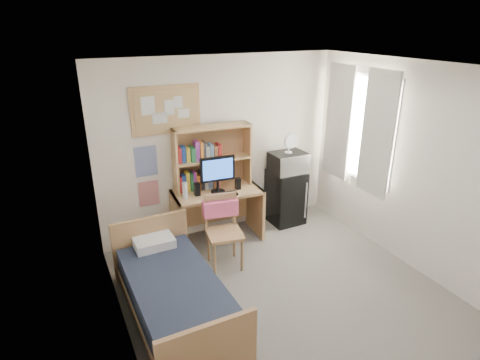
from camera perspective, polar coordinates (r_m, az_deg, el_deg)
name	(u,v)px	position (r m, az deg, el deg)	size (l,w,h in m)	color
floor	(296,306)	(4.82, 7.91, -17.31)	(3.60, 4.20, 0.02)	gray
ceiling	(310,70)	(3.79, 9.99, 15.17)	(3.60, 4.20, 0.02)	white
wall_back	(221,147)	(5.86, -2.79, 4.69)	(3.60, 0.04, 2.60)	white
wall_left	(122,241)	(3.53, -16.40, -8.29)	(0.04, 4.20, 2.60)	white
wall_right	(427,174)	(5.31, 25.09, 0.78)	(0.04, 4.20, 2.60)	white
window_unit	(358,128)	(5.97, 16.50, 7.13)	(0.10, 1.40, 1.70)	white
curtain_left	(377,135)	(5.67, 18.94, 6.11)	(0.04, 0.55, 1.70)	silver
curtain_right	(339,122)	(6.25, 13.86, 8.01)	(0.04, 0.55, 1.70)	silver
bulletin_board	(166,110)	(5.44, -10.51, 9.78)	(0.94, 0.03, 0.64)	tan
poster_wave	(146,161)	(5.55, -13.23, 2.60)	(0.30, 0.01, 0.42)	navy
poster_japan	(149,193)	(5.72, -12.84, -1.85)	(0.28, 0.01, 0.36)	red
desk	(217,215)	(5.84, -3.26, -5.02)	(1.25, 0.62, 0.78)	tan
desk_chair	(225,233)	(5.18, -2.21, -7.55)	(0.48, 0.48, 0.96)	#AC7F51
mini_fridge	(286,197)	(6.38, 6.50, -2.36)	(0.50, 0.50, 0.86)	black
bed	(175,299)	(4.52, -9.16, -16.37)	(0.90, 1.79, 0.49)	#1B2130
hutch	(212,157)	(5.65, -3.94, 3.26)	(1.10, 0.28, 0.90)	tan
monitor	(218,175)	(5.52, -3.20, 0.77)	(0.49, 0.04, 0.52)	black
keyboard	(221,195)	(5.50, -2.67, -2.16)	(0.45, 0.14, 0.02)	black
speaker_left	(197,189)	(5.50, -6.12, -1.32)	(0.07, 0.07, 0.18)	black
speaker_right	(238,184)	(5.68, -0.31, -0.51)	(0.07, 0.07, 0.17)	black
water_bottle	(185,191)	(5.42, -7.83, -1.51)	(0.07, 0.07, 0.23)	white
hoodie	(220,208)	(5.23, -2.80, -3.99)	(0.46, 0.14, 0.22)	#FD608C
microwave	(288,162)	(6.15, 6.83, 2.52)	(0.52, 0.40, 0.30)	#B8B8BD
desk_fan	(289,144)	(6.06, 6.95, 5.13)	(0.22, 0.22, 0.28)	white
pillow	(154,242)	(4.95, -12.13, -8.65)	(0.46, 0.32, 0.11)	white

